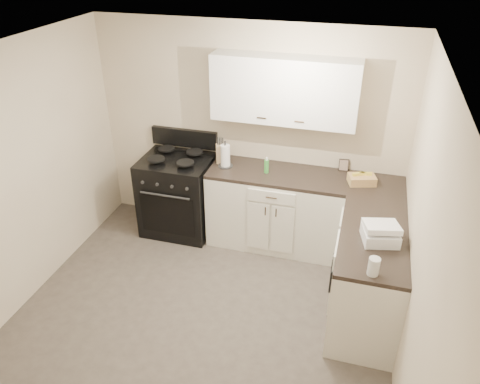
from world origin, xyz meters
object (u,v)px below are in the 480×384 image
(stove, at_px, (179,196))
(paper_towel, at_px, (225,156))
(countertop_grill, at_px, (380,235))
(knife_block, at_px, (221,154))
(wicker_basket, at_px, (362,180))

(stove, xyz_separation_m, paper_towel, (0.60, 0.02, 0.61))
(countertop_grill, bearing_deg, stove, 143.58)
(knife_block, height_order, countertop_grill, knife_block)
(knife_block, height_order, paper_towel, paper_towel)
(knife_block, xyz_separation_m, wicker_basket, (1.60, -0.07, -0.07))
(stove, bearing_deg, wicker_basket, 0.76)
(knife_block, relative_size, wicker_basket, 0.80)
(stove, xyz_separation_m, knife_block, (0.52, 0.10, 0.59))
(wicker_basket, bearing_deg, paper_towel, -179.82)
(stove, bearing_deg, knife_block, 11.16)
(stove, relative_size, countertop_grill, 3.36)
(wicker_basket, xyz_separation_m, countertop_grill, (0.21, -1.02, 0.01))
(stove, distance_m, wicker_basket, 2.19)
(stove, distance_m, countertop_grill, 2.59)
(knife_block, distance_m, wicker_basket, 1.61)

